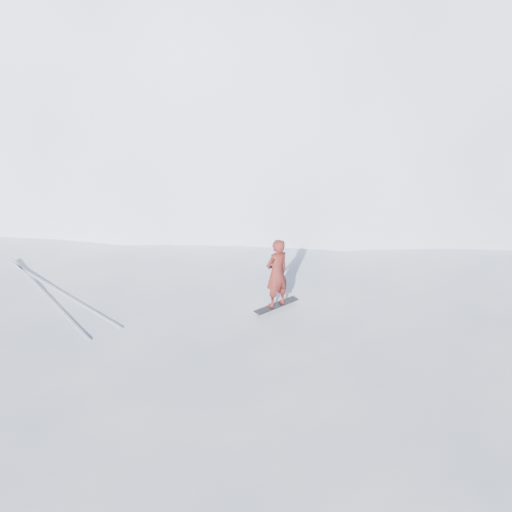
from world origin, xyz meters
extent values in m
plane|color=white|center=(0.00, 0.00, 0.00)|extent=(400.00, 400.00, 0.00)
ellipsoid|color=white|center=(1.00, 3.00, 0.00)|extent=(36.00, 28.00, 4.80)
ellipsoid|color=white|center=(22.00, 26.00, 0.00)|extent=(60.00, 56.00, 56.00)
ellipsoid|color=white|center=(10.00, 20.00, 0.00)|extent=(28.00, 24.00, 18.00)
ellipsoid|color=white|center=(5.00, -3.00, 0.00)|extent=(5.00, 4.50, 0.70)
ellipsoid|color=white|center=(-2.00, 6.00, 0.00)|extent=(7.00, 6.30, 1.00)
ellipsoid|color=white|center=(7.00, 4.00, 0.00)|extent=(4.00, 3.60, 0.60)
cube|color=black|center=(2.86, 0.01, 2.41)|extent=(1.38, 0.35, 0.02)
imported|color=maroon|center=(2.86, 0.01, 3.39)|extent=(0.73, 0.51, 1.93)
cube|color=silver|center=(-2.20, 4.14, 2.42)|extent=(0.60, 5.98, 0.04)
cube|color=silver|center=(-1.84, 4.14, 2.42)|extent=(1.59, 5.82, 0.04)
camera|label=1|loc=(-4.98, -10.92, 10.13)|focal=40.00mm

